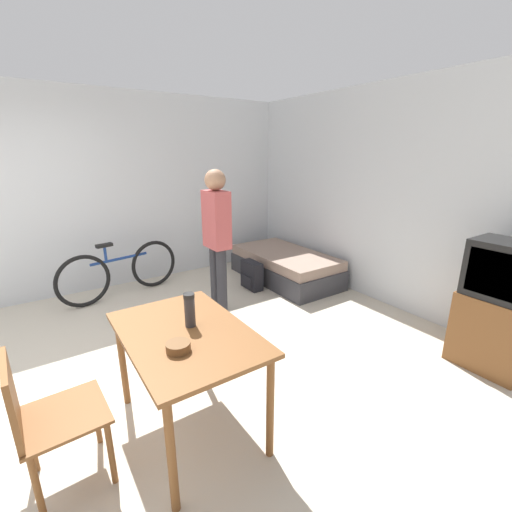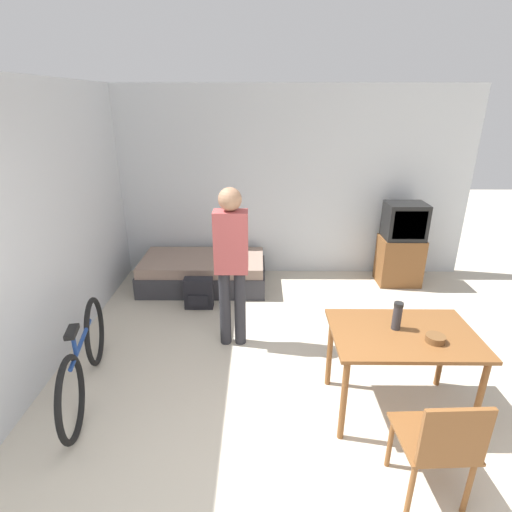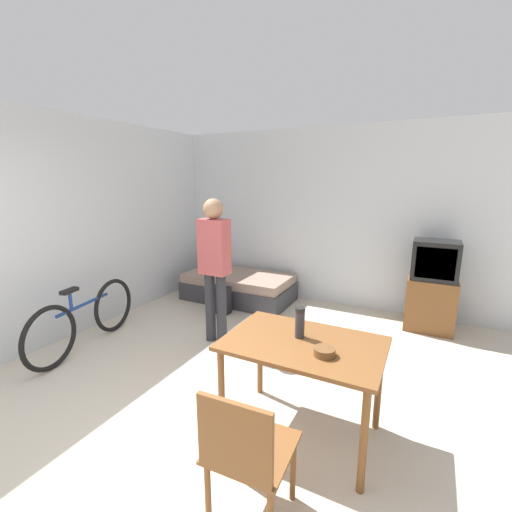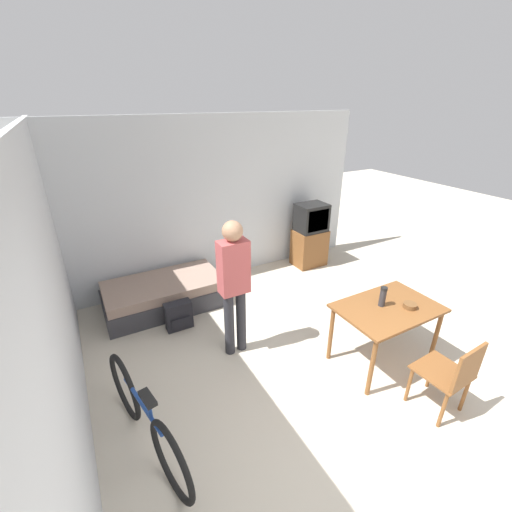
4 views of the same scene
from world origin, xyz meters
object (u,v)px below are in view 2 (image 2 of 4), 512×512
at_px(wooden_chair, 441,443).
at_px(backpack, 199,293).
at_px(dining_table, 402,343).
at_px(person_standing, 231,257).
at_px(daybed, 203,272).
at_px(mate_bowl, 435,339).
at_px(thermos_flask, 397,314).
at_px(bicycle, 84,360).
at_px(tv, 401,245).

height_order(wooden_chair, backpack, wooden_chair).
relative_size(dining_table, wooden_chair, 1.31).
bearing_deg(person_standing, daybed, 109.72).
bearing_deg(mate_bowl, wooden_chair, -106.60).
relative_size(thermos_flask, mate_bowl, 1.62).
height_order(bicycle, mate_bowl, mate_bowl).
height_order(dining_table, mate_bowl, mate_bowl).
bearing_deg(wooden_chair, mate_bowl, 73.40).
relative_size(bicycle, mate_bowl, 11.24).
height_order(wooden_chair, thermos_flask, thermos_flask).
height_order(daybed, bicycle, bicycle).
height_order(tv, dining_table, tv).
relative_size(tv, mate_bowl, 8.11).
bearing_deg(wooden_chair, backpack, 125.84).
distance_m(wooden_chair, person_standing, 2.39).
relative_size(dining_table, thermos_flask, 4.86).
distance_m(daybed, wooden_chair, 3.81).
bearing_deg(wooden_chair, bicycle, 158.93).
bearing_deg(daybed, dining_table, -51.16).
bearing_deg(tv, backpack, -164.47).
bearing_deg(mate_bowl, bicycle, 173.86).
distance_m(tv, wooden_chair, 3.52).
bearing_deg(tv, mate_bowl, -103.68).
height_order(dining_table, wooden_chair, wooden_chair).
relative_size(daybed, thermos_flask, 7.37).
xyz_separation_m(tv, backpack, (-2.77, -0.77, -0.38)).
bearing_deg(mate_bowl, dining_table, 146.77).
xyz_separation_m(dining_table, mate_bowl, (0.19, -0.13, 0.13)).
height_order(daybed, mate_bowl, mate_bowl).
relative_size(tv, backpack, 2.95).
distance_m(dining_table, wooden_chair, 0.87).
bearing_deg(thermos_flask, bicycle, 177.26).
bearing_deg(daybed, tv, 2.80).
bearing_deg(person_standing, tv, 34.22).
bearing_deg(wooden_chair, daybed, 120.52).
bearing_deg(tv, daybed, -177.20).
xyz_separation_m(daybed, bicycle, (-0.76, -2.24, 0.14)).
relative_size(bicycle, backpack, 4.08).
relative_size(tv, bicycle, 0.72).
bearing_deg(bicycle, wooden_chair, -21.07).
relative_size(daybed, bicycle, 1.06).
height_order(bicycle, person_standing, person_standing).
xyz_separation_m(daybed, wooden_chair, (1.93, -3.27, 0.29)).
distance_m(daybed, mate_bowl, 3.38).
distance_m(bicycle, thermos_flask, 2.71).
bearing_deg(wooden_chair, dining_table, 88.52).
relative_size(wooden_chair, mate_bowl, 6.00).
bearing_deg(backpack, mate_bowl, -42.09).
bearing_deg(daybed, bicycle, -108.70).
height_order(person_standing, mate_bowl, person_standing).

